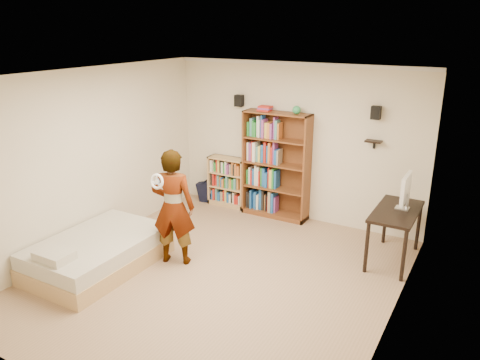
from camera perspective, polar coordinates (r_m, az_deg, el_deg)
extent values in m
cube|color=tan|center=(6.53, -2.61, -11.67)|extent=(4.50, 5.00, 0.01)
cube|color=silver|center=(8.10, 6.72, 4.57)|extent=(4.50, 0.02, 2.70)
cube|color=silver|center=(4.25, -21.39, -9.84)|extent=(4.50, 0.02, 2.70)
cube|color=silver|center=(7.37, -17.75, 2.42)|extent=(0.02, 5.00, 2.70)
cube|color=silver|center=(5.19, 18.74, -4.33)|extent=(0.02, 5.00, 2.70)
cube|color=white|center=(5.68, -3.01, 12.62)|extent=(4.50, 5.00, 0.02)
cube|color=silver|center=(7.87, 7.00, 13.90)|extent=(4.50, 0.06, 0.06)
cube|color=silver|center=(3.86, -23.33, 7.96)|extent=(4.50, 0.06, 0.06)
cube|color=silver|center=(7.12, -18.63, 12.64)|extent=(0.06, 5.00, 0.06)
cube|color=silver|center=(4.87, 20.00, 10.24)|extent=(0.06, 5.00, 0.06)
cube|color=black|center=(8.35, -0.12, 9.65)|extent=(0.14, 0.12, 0.20)
cube|color=black|center=(7.47, 16.25, 7.89)|extent=(0.14, 0.12, 0.20)
cube|color=black|center=(7.57, 15.96, 4.55)|extent=(0.25, 0.16, 0.02)
imported|color=black|center=(6.62, -8.14, -3.31)|extent=(0.71, 0.59, 1.68)
torus|color=white|center=(6.23, -10.09, -0.18)|extent=(0.21, 0.08, 0.21)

